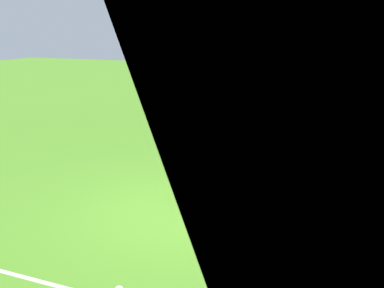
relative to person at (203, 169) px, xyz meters
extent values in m
plane|color=#497F22|center=(0.12, 0.29, -0.70)|extent=(60.00, 60.00, 0.00)
cube|color=silver|center=(-0.13, -0.06, -0.65)|extent=(0.26, 0.10, 0.10)
cylinder|color=tan|center=(-0.10, -0.11, -0.46)|extent=(0.33, 0.23, 0.37)
cylinder|color=#35425F|center=(-0.11, -0.04, -0.23)|extent=(0.43, 0.31, 0.37)
cube|color=silver|center=(0.13, 0.06, -0.65)|extent=(0.26, 0.10, 0.10)
cylinder|color=tan|center=(0.15, 0.01, -0.46)|extent=(0.33, 0.23, 0.37)
cylinder|color=#35425F|center=(0.10, 0.06, -0.23)|extent=(0.43, 0.31, 0.37)
cube|color=#ADC4EB|center=(-0.02, 0.03, 0.11)|extent=(0.48, 0.51, 0.58)
cylinder|color=#ADC4EB|center=(-0.19, -0.07, 0.17)|extent=(0.16, 0.14, 0.29)
cylinder|color=#ADC4EB|center=(0.17, 0.10, 0.17)|extent=(0.16, 0.14, 0.29)
cylinder|color=tan|center=(0.28, -0.07, -0.01)|extent=(0.19, 0.29, 0.19)
cylinder|color=tan|center=(-0.19, -0.11, 0.01)|extent=(0.16, 0.13, 0.27)
sphere|color=tan|center=(0.03, -0.06, 0.47)|extent=(0.21, 0.21, 0.21)
cylinder|color=red|center=(0.03, -0.06, 0.56)|extent=(0.22, 0.22, 0.07)
cylinder|color=red|center=(0.07, -0.15, 0.53)|extent=(0.12, 0.12, 0.02)
ellipsoid|color=black|center=(1.08, -1.60, -0.29)|extent=(0.53, 0.61, 0.24)
ellipsoid|color=white|center=(0.99, -1.47, -0.32)|extent=(0.12, 0.17, 0.15)
sphere|color=black|center=(0.86, -1.29, -0.25)|extent=(0.17, 0.17, 0.17)
cone|color=black|center=(0.81, -1.21, -0.27)|extent=(0.13, 0.13, 0.09)
cone|color=black|center=(0.92, -1.27, -0.18)|extent=(0.06, 0.06, 0.07)
cone|color=black|center=(0.83, -1.33, -0.18)|extent=(0.06, 0.06, 0.07)
cylinder|color=white|center=(1.04, -1.42, -0.53)|extent=(0.10, 0.10, 0.33)
cylinder|color=white|center=(0.93, -1.50, -0.53)|extent=(0.10, 0.10, 0.33)
cylinder|color=black|center=(1.24, -1.70, -0.53)|extent=(0.10, 0.10, 0.33)
cylinder|color=black|center=(1.12, -1.78, -0.53)|extent=(0.10, 0.10, 0.33)
cylinder|color=white|center=(1.30, -1.90, -0.24)|extent=(0.15, 0.19, 0.23)
cylinder|color=#E8471A|center=(0.95, -1.45, -0.10)|extent=(0.35, 0.33, 0.13)
cylinder|color=red|center=(0.35, -0.17, -0.09)|extent=(0.32, 0.32, 0.12)
cylinder|color=silver|center=(0.12, 4.01, 0.11)|extent=(13.33, 0.04, 0.04)
camera|label=1|loc=(-2.67, 6.84, 2.34)|focal=42.38mm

